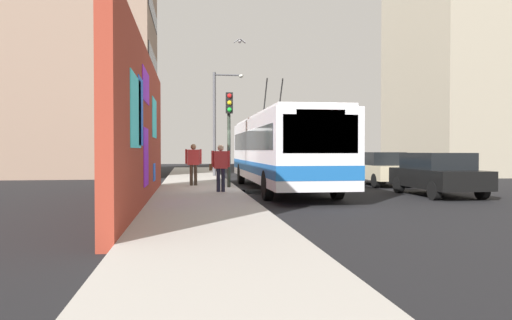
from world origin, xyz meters
TOP-DOWN VIEW (x-y plane):
  - ground_plane at (0.00, 0.00)m, footprint 80.00×80.00m
  - sidewalk_slab at (0.00, 1.60)m, footprint 48.00×3.20m
  - graffiti_wall at (-4.25, 3.35)m, footprint 13.52×0.32m
  - building_far_left at (13.72, 9.20)m, footprint 9.03×9.84m
  - building_far_right at (12.07, -17.00)m, footprint 10.03×7.95m
  - city_bus at (0.75, -1.80)m, footprint 12.47×2.68m
  - parked_car_black at (-2.58, -7.00)m, footprint 4.15×1.95m
  - parked_car_champagne at (2.76, -7.00)m, footprint 4.33×1.75m
  - parked_car_dark_gray at (8.82, -7.00)m, footprint 4.12×1.81m
  - pedestrian_midblock at (1.91, 1.78)m, footprint 0.24×0.71m
  - pedestrian_at_curb at (-1.40, 0.84)m, footprint 0.23×0.76m
  - traffic_light at (0.58, 0.35)m, footprint 0.49×0.28m
  - street_lamp at (9.67, 0.23)m, footprint 0.44×1.83m
  - curbside_puddle at (0.13, -0.60)m, footprint 2.05×2.05m

SIDE VIEW (x-z plane):
  - ground_plane at x=0.00m, z-range 0.00..0.00m
  - curbside_puddle at x=0.13m, z-range 0.00..0.00m
  - sidewalk_slab at x=0.00m, z-range 0.00..0.15m
  - parked_car_dark_gray at x=8.82m, z-range 0.04..1.62m
  - parked_car_champagne at x=2.76m, z-range 0.04..1.62m
  - parked_car_black at x=-2.58m, z-range 0.04..1.62m
  - pedestrian_at_curb at x=-1.40m, z-range 0.30..2.02m
  - pedestrian_midblock at x=1.91m, z-range 0.32..2.11m
  - city_bus at x=0.75m, z-range -0.71..4.16m
  - graffiti_wall at x=-4.25m, z-range 0.00..4.63m
  - traffic_light at x=0.58m, z-range 0.84..4.72m
  - street_lamp at x=9.67m, z-range 0.64..6.80m
  - building_far_left at x=13.72m, z-range 0.00..15.39m
  - building_far_right at x=12.07m, z-range 0.00..16.97m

